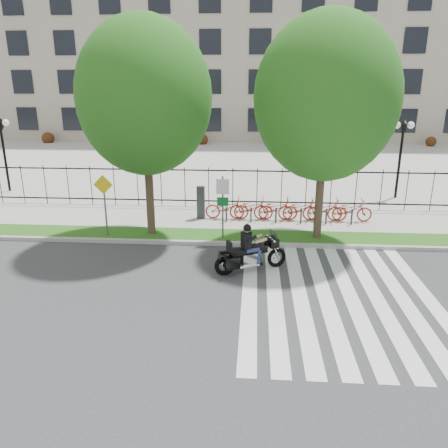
{
  "coord_description": "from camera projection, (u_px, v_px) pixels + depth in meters",
  "views": [
    {
      "loc": [
        2.29,
        -11.91,
        6.01
      ],
      "look_at": [
        1.21,
        3.0,
        1.23
      ],
      "focal_mm": 35.0,
      "sensor_mm": 36.0,
      "label": 1
    }
  ],
  "objects": [
    {
      "name": "sign_pole_regulatory",
      "position": [
        223.0,
        199.0,
        17.05
      ],
      "size": [
        0.5,
        0.09,
        2.5
      ],
      "color": "#59595B",
      "rests_on": "grass_verge"
    },
    {
      "name": "plaza",
      "position": [
        229.0,
        158.0,
        37.03
      ],
      "size": [
        80.0,
        34.0,
        0.1
      ],
      "primitive_type": "cube",
      "color": "gray",
      "rests_on": "ground"
    },
    {
      "name": "sidewalk",
      "position": [
        205.0,
        218.0,
        20.35
      ],
      "size": [
        60.0,
        3.5,
        0.15
      ],
      "primitive_type": "cube",
      "color": "gray",
      "rests_on": "ground"
    },
    {
      "name": "iron_fence",
      "position": [
        209.0,
        187.0,
        21.69
      ],
      "size": [
        30.0,
        0.06,
        2.0
      ],
      "primitive_type": null,
      "color": "black",
      "rests_on": "sidewalk"
    },
    {
      "name": "office_building",
      "position": [
        239.0,
        51.0,
        52.94
      ],
      "size": [
        60.0,
        21.9,
        20.15
      ],
      "color": "#A29783",
      "rests_on": "ground"
    },
    {
      "name": "lamp_post_right",
      "position": [
        402.0,
        140.0,
        23.03
      ],
      "size": [
        1.06,
        0.7,
        4.25
      ],
      "color": "black",
      "rests_on": "ground"
    },
    {
      "name": "ground",
      "position": [
        177.0,
        291.0,
        13.3
      ],
      "size": [
        120.0,
        120.0,
        0.0
      ],
      "primitive_type": "plane",
      "color": "#343436",
      "rests_on": "ground"
    },
    {
      "name": "bike_share_station",
      "position": [
        286.0,
        209.0,
        19.68
      ],
      "size": [
        7.86,
        0.88,
        1.5
      ],
      "color": "#2D2D33",
      "rests_on": "sidewalk"
    },
    {
      "name": "street_tree_1",
      "position": [
        145.0,
        97.0,
        16.44
      ],
      "size": [
        5.14,
        5.14,
        8.38
      ],
      "color": "#382A1F",
      "rests_on": "grass_verge"
    },
    {
      "name": "lamp_post_left",
      "position": [
        2.0,
        137.0,
        24.55
      ],
      "size": [
        1.06,
        0.7,
        4.25
      ],
      "color": "black",
      "rests_on": "ground"
    },
    {
      "name": "motorcycle_rider",
      "position": [
        251.0,
        252.0,
        14.58
      ],
      "size": [
        2.43,
        1.39,
        2.01
      ],
      "color": "black",
      "rests_on": "ground"
    },
    {
      "name": "crosswalk_stripes",
      "position": [
        338.0,
        297.0,
        12.96
      ],
      "size": [
        5.7,
        8.0,
        0.01
      ],
      "primitive_type": null,
      "color": "silver",
      "rests_on": "ground"
    },
    {
      "name": "curb",
      "position": [
        195.0,
        243.0,
        17.17
      ],
      "size": [
        60.0,
        0.2,
        0.15
      ],
      "primitive_type": "cube",
      "color": "#9F9D96",
      "rests_on": "ground"
    },
    {
      "name": "sign_pole_warning",
      "position": [
        104.0,
        197.0,
        17.38
      ],
      "size": [
        0.78,
        0.09,
        2.49
      ],
      "color": "#59595B",
      "rests_on": "grass_verge"
    },
    {
      "name": "street_tree_2",
      "position": [
        326.0,
        98.0,
        15.98
      ],
      "size": [
        5.33,
        5.33,
        8.46
      ],
      "color": "#382A1F",
      "rests_on": "grass_verge"
    },
    {
      "name": "grass_verge",
      "position": [
        198.0,
        236.0,
        17.98
      ],
      "size": [
        60.0,
        1.5,
        0.15
      ],
      "primitive_type": "cube",
      "color": "#205715",
      "rests_on": "ground"
    }
  ]
}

